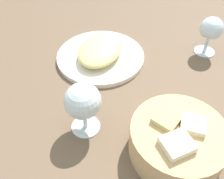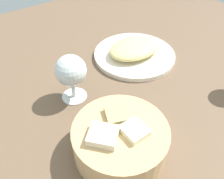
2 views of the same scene
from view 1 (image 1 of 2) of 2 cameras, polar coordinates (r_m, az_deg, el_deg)
name	(u,v)px [view 1 (image 1 of 2)]	position (r cm, az deg, el deg)	size (l,w,h in cm)	color
ground_plane	(133,88)	(67.61, 4.83, 0.42)	(140.00, 140.00, 2.00)	brown
plate	(101,56)	(75.01, -2.65, 7.60)	(25.95, 25.95, 1.40)	white
omelette	(100,49)	(73.43, -2.72, 9.23)	(17.64, 12.11, 3.89)	#ECD583
lettuce_garnish	(96,40)	(79.52, -3.62, 11.28)	(4.12, 4.12, 1.45)	#418A30
bread_basket	(177,140)	(52.63, 14.72, -11.24)	(19.39, 19.39, 8.79)	tan
wine_glass_near	(83,103)	(51.51, -6.71, -3.02)	(7.87, 7.87, 12.76)	silver
wine_glass_far	(211,30)	(79.01, 21.80, 12.51)	(6.72, 6.72, 11.63)	silver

